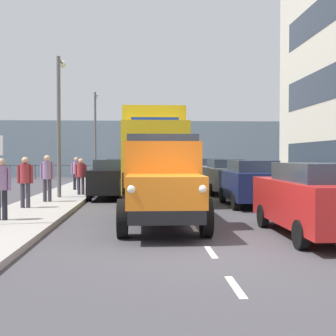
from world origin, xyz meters
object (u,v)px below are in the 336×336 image
(car_red_kerbside_near, at_px, (317,198))
(pedestrian_in_dark_coat, at_px, (81,173))
(pedestrian_by_lamp, at_px, (47,174))
(lamp_post_far, at_px, (95,128))
(pedestrian_couple_a, at_px, (76,171))
(lamp_post_promenade, at_px, (59,113))
(lorry_cargo_yellow, at_px, (153,152))
(pedestrian_near_railing, at_px, (1,184))
(pedestrian_strolling, at_px, (25,178))
(car_navy_kerbside_1, at_px, (251,182))
(truck_vintage_orange, at_px, (162,183))
(car_black_oppositeside_0, at_px, (112,178))
(car_silver_kerbside_3, at_px, (208,172))
(car_maroon_oppositeside_1, at_px, (120,173))
(car_grey_kerbside_2, at_px, (224,176))

(car_red_kerbside_near, relative_size, pedestrian_in_dark_coat, 2.82)
(pedestrian_by_lamp, relative_size, lamp_post_far, 0.28)
(pedestrian_couple_a, height_order, lamp_post_promenade, lamp_post_promenade)
(lorry_cargo_yellow, bearing_deg, pedestrian_near_railing, 58.94)
(pedestrian_strolling, height_order, lamp_post_promenade, lamp_post_promenade)
(car_navy_kerbside_1, xyz_separation_m, lamp_post_promenade, (7.55, -2.69, 2.81))
(lorry_cargo_yellow, relative_size, pedestrian_strolling, 4.82)
(car_red_kerbside_near, bearing_deg, truck_vintage_orange, -21.76)
(pedestrian_strolling, xyz_separation_m, pedestrian_in_dark_coat, (-1.15, -5.07, -0.05))
(car_red_kerbside_near, relative_size, car_black_oppositeside_0, 1.09)
(pedestrian_in_dark_coat, distance_m, lamp_post_promenade, 2.91)
(truck_vintage_orange, distance_m, car_silver_kerbside_3, 16.31)
(truck_vintage_orange, bearing_deg, car_silver_kerbside_3, -102.51)
(pedestrian_near_railing, height_order, lamp_post_far, lamp_post_far)
(car_maroon_oppositeside_1, bearing_deg, pedestrian_couple_a, 58.94)
(lorry_cargo_yellow, xyz_separation_m, lamp_post_promenade, (3.96, 0.18, 1.63))
(car_silver_kerbside_3, distance_m, lamp_post_promenade, 11.57)
(car_red_kerbside_near, bearing_deg, pedestrian_by_lamp, -42.51)
(car_navy_kerbside_1, xyz_separation_m, pedestrian_strolling, (7.96, 1.32, 0.26))
(truck_vintage_orange, bearing_deg, pedestrian_by_lamp, -53.67)
(car_navy_kerbside_1, distance_m, pedestrian_couple_a, 9.98)
(pedestrian_near_railing, distance_m, pedestrian_strolling, 2.90)
(pedestrian_strolling, bearing_deg, car_maroon_oppositeside_1, -102.68)
(pedestrian_in_dark_coat, bearing_deg, truck_vintage_orange, 110.70)
(car_navy_kerbside_1, bearing_deg, truck_vintage_orange, 54.35)
(car_silver_kerbside_3, distance_m, car_black_oppositeside_0, 9.24)
(truck_vintage_orange, relative_size, pedestrian_strolling, 3.32)
(truck_vintage_orange, relative_size, car_black_oppositeside_0, 1.34)
(lamp_post_promenade, bearing_deg, car_navy_kerbside_1, 160.40)
(pedestrian_strolling, distance_m, pedestrian_in_dark_coat, 5.20)
(pedestrian_in_dark_coat, distance_m, pedestrian_couple_a, 2.96)
(pedestrian_strolling, relative_size, lamp_post_far, 0.27)
(car_navy_kerbside_1, bearing_deg, pedestrian_couple_a, -41.77)
(lamp_post_far, bearing_deg, pedestrian_by_lamp, 88.96)
(pedestrian_in_dark_coat, bearing_deg, lorry_cargo_yellow, 164.71)
(pedestrian_strolling, xyz_separation_m, lamp_post_promenade, (-0.41, -4.01, 2.55))
(car_navy_kerbside_1, distance_m, lamp_post_far, 17.46)
(car_maroon_oppositeside_1, bearing_deg, car_grey_kerbside_2, 140.24)
(truck_vintage_orange, xyz_separation_m, lorry_cargo_yellow, (0.05, -7.80, 0.90))
(lorry_cargo_yellow, distance_m, pedestrian_near_railing, 8.32)
(lamp_post_far, bearing_deg, car_grey_kerbside_2, 126.44)
(car_black_oppositeside_0, distance_m, lamp_post_promenade, 3.63)
(pedestrian_near_railing, xyz_separation_m, pedestrian_by_lamp, (-0.19, -4.90, 0.06))
(car_silver_kerbside_3, xyz_separation_m, lamp_post_promenade, (7.55, 8.31, 2.81))
(car_black_oppositeside_0, distance_m, pedestrian_by_lamp, 3.62)
(car_black_oppositeside_0, height_order, car_maroon_oppositeside_1, same)
(car_grey_kerbside_2, height_order, pedestrian_in_dark_coat, pedestrian_in_dark_coat)
(car_black_oppositeside_0, bearing_deg, pedestrian_strolling, 62.14)
(car_red_kerbside_near, relative_size, car_maroon_oppositeside_1, 1.00)
(pedestrian_strolling, bearing_deg, pedestrian_by_lamp, -98.56)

